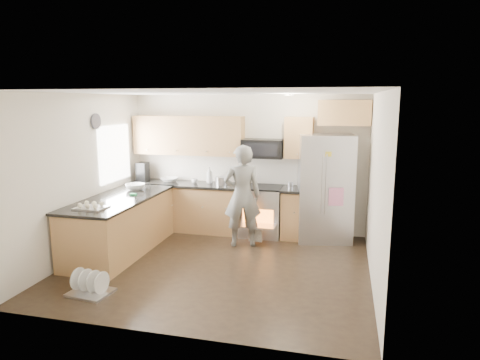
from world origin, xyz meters
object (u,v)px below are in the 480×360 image
(person, at_px, (242,196))
(dish_rack, at_px, (90,287))
(stove_range, at_px, (261,200))
(refrigerator, at_px, (325,188))

(person, relative_size, dish_rack, 3.07)
(stove_range, relative_size, person, 1.02)
(person, height_order, dish_rack, person)
(person, xyz_separation_m, dish_rack, (-1.48, -2.34, -0.79))
(dish_rack, bearing_deg, refrigerator, 46.67)
(stove_range, bearing_deg, refrigerator, 0.36)
(stove_range, bearing_deg, person, -107.35)
(stove_range, xyz_separation_m, refrigerator, (1.15, 0.01, 0.28))
(refrigerator, height_order, person, refrigerator)
(stove_range, distance_m, dish_rack, 3.49)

